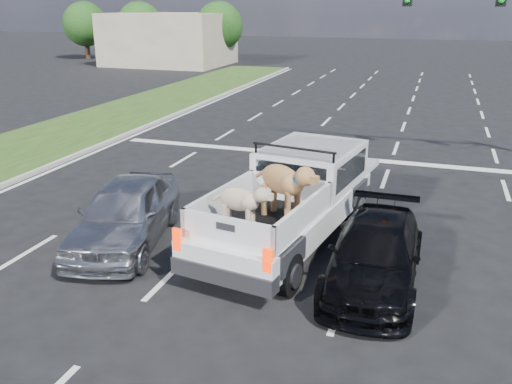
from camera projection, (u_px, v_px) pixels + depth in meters
ground at (250, 291)px, 10.41m from camera, size 160.00×160.00×0.00m
road_markings at (321, 187)px, 16.29m from camera, size 17.75×60.00×0.01m
curb_left at (57, 163)px, 18.46m from camera, size 0.15×60.00×0.14m
building_left at (169, 39)px, 47.89m from camera, size 10.00×8.00×4.40m
tree_far_a at (85, 24)px, 52.31m from camera, size 4.20×4.20×5.40m
tree_far_b at (140, 25)px, 50.52m from camera, size 4.20×4.20×5.40m
tree_far_c at (219, 26)px, 48.13m from camera, size 4.20×4.20×5.40m
pickup_truck at (292, 197)px, 12.32m from camera, size 3.02×6.19×2.22m
silver_sedan at (125, 213)px, 12.27m from camera, size 2.66×4.63×1.48m
black_coupe at (375, 254)px, 10.53m from camera, size 1.73×4.22×1.22m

